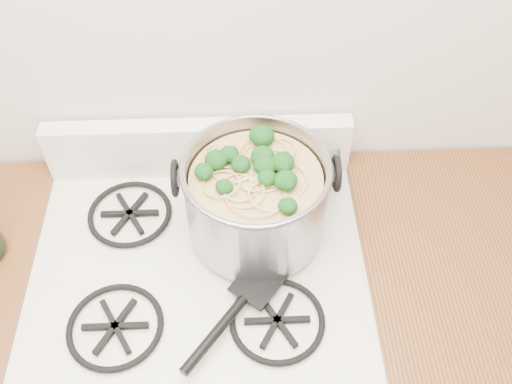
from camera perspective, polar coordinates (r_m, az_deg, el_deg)
name	(u,v)px	position (r m, az deg, el deg)	size (l,w,h in m)	color
gas_range	(211,354)	(1.73, -4.53, -15.84)	(0.76, 0.66, 0.92)	white
counter_left	(34,356)	(1.81, -21.36, -15.02)	(0.25, 0.65, 0.92)	silver
counter_right	(512,338)	(1.87, 24.23, -13.13)	(1.00, 0.65, 0.92)	silver
stock_pot	(256,198)	(1.27, 0.00, -0.65)	(0.36, 0.33, 0.22)	gray
spatula	(259,280)	(1.25, 0.27, -8.83)	(0.29, 0.31, 0.02)	black
glass_bowl	(286,164)	(1.46, 3.02, 2.81)	(0.11, 0.11, 0.03)	white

